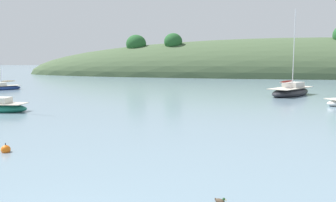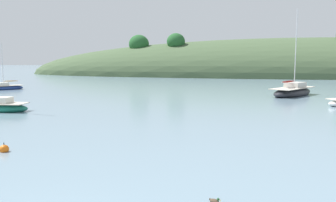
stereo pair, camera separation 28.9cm
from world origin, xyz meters
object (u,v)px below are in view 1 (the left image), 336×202
object	(u,v)px
mooring_buoy_inner	(6,150)
duck_lone_right	(220,201)
sailboat_grey_yawl	(3,88)
sailboat_teal_outer	(291,92)

from	to	relation	value
mooring_buoy_inner	duck_lone_right	world-z (taller)	mooring_buoy_inner
mooring_buoy_inner	sailboat_grey_yawl	bearing A→B (deg)	123.71
sailboat_grey_yawl	duck_lone_right	bearing A→B (deg)	-48.97
duck_lone_right	sailboat_teal_outer	bearing A→B (deg)	76.75
sailboat_grey_yawl	mooring_buoy_inner	bearing A→B (deg)	-56.29
sailboat_teal_outer	duck_lone_right	xyz separation A→B (m)	(-7.93, -33.67, -0.42)
sailboat_grey_yawl	sailboat_teal_outer	bearing A→B (deg)	-2.44
sailboat_teal_outer	duck_lone_right	world-z (taller)	sailboat_teal_outer
mooring_buoy_inner	duck_lone_right	bearing A→B (deg)	-23.87
sailboat_grey_yawl	duck_lone_right	xyz separation A→B (m)	(30.73, -35.32, -0.27)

